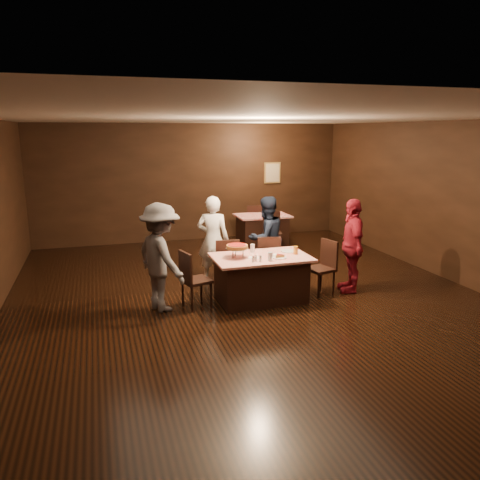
# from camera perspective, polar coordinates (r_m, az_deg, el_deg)

# --- Properties ---
(room) EXTENTS (10.00, 10.04, 3.02)m
(room) POSITION_cam_1_polar(r_m,az_deg,el_deg) (7.39, 1.86, 8.00)
(room) COLOR black
(room) RESTS_ON ground
(main_table) EXTENTS (1.60, 1.00, 0.77)m
(main_table) POSITION_cam_1_polar(r_m,az_deg,el_deg) (7.89, 2.55, -4.70)
(main_table) COLOR #B4180C
(main_table) RESTS_ON ground
(back_table) EXTENTS (1.30, 0.90, 0.77)m
(back_table) POSITION_cam_1_polar(r_m,az_deg,el_deg) (11.72, 2.73, 1.22)
(back_table) COLOR red
(back_table) RESTS_ON ground
(chair_far_left) EXTENTS (0.46, 0.46, 0.95)m
(chair_far_left) POSITION_cam_1_polar(r_m,az_deg,el_deg) (8.43, -1.72, -2.87)
(chair_far_left) COLOR black
(chair_far_left) RESTS_ON ground
(chair_far_right) EXTENTS (0.50, 0.50, 0.95)m
(chair_far_right) POSITION_cam_1_polar(r_m,az_deg,el_deg) (8.67, 3.39, -2.44)
(chair_far_right) COLOR black
(chair_far_right) RESTS_ON ground
(chair_end_left) EXTENTS (0.51, 0.51, 0.95)m
(chair_end_left) POSITION_cam_1_polar(r_m,az_deg,el_deg) (7.58, -5.33, -4.78)
(chair_end_left) COLOR black
(chair_end_left) RESTS_ON ground
(chair_end_right) EXTENTS (0.51, 0.51, 0.95)m
(chair_end_right) POSITION_cam_1_polar(r_m,az_deg,el_deg) (8.28, 9.76, -3.36)
(chair_end_right) COLOR black
(chair_end_right) RESTS_ON ground
(chair_back_near) EXTENTS (0.50, 0.50, 0.95)m
(chair_back_near) POSITION_cam_1_polar(r_m,az_deg,el_deg) (11.06, 3.96, 0.96)
(chair_back_near) COLOR black
(chair_back_near) RESTS_ON ground
(chair_back_far) EXTENTS (0.51, 0.51, 0.95)m
(chair_back_far) POSITION_cam_1_polar(r_m,az_deg,el_deg) (12.25, 1.78, 2.18)
(chair_back_far) COLOR black
(chair_back_far) RESTS_ON ground
(diner_white_jacket) EXTENTS (0.71, 0.61, 1.65)m
(diner_white_jacket) POSITION_cam_1_polar(r_m,az_deg,el_deg) (8.75, -3.31, 0.06)
(diner_white_jacket) COLOR white
(diner_white_jacket) RESTS_ON ground
(diner_navy_hoodie) EXTENTS (0.93, 0.82, 1.60)m
(diner_navy_hoodie) POSITION_cam_1_polar(r_m,az_deg,el_deg) (8.98, 3.20, 0.25)
(diner_navy_hoodie) COLOR #151E31
(diner_navy_hoodie) RESTS_ON ground
(diner_grey_knit) EXTENTS (1.02, 1.28, 1.72)m
(diner_grey_knit) POSITION_cam_1_polar(r_m,az_deg,el_deg) (7.45, -9.63, -2.11)
(diner_grey_knit) COLOR #5D5C62
(diner_grey_knit) RESTS_ON ground
(diner_red_shirt) EXTENTS (0.66, 1.05, 1.67)m
(diner_red_shirt) POSITION_cam_1_polar(r_m,az_deg,el_deg) (8.47, 13.46, -0.65)
(diner_red_shirt) COLOR maroon
(diner_red_shirt) RESTS_ON ground
(pizza_stand) EXTENTS (0.38, 0.38, 0.22)m
(pizza_stand) POSITION_cam_1_polar(r_m,az_deg,el_deg) (7.66, -0.35, -0.82)
(pizza_stand) COLOR black
(pizza_stand) RESTS_ON main_table
(plate_with_slice) EXTENTS (0.25, 0.25, 0.06)m
(plate_with_slice) POSITION_cam_1_polar(r_m,az_deg,el_deg) (7.69, 4.79, -2.00)
(plate_with_slice) COLOR white
(plate_with_slice) RESTS_ON main_table
(plate_empty) EXTENTS (0.25, 0.25, 0.01)m
(plate_empty) POSITION_cam_1_polar(r_m,az_deg,el_deg) (8.11, 5.89, -1.37)
(plate_empty) COLOR white
(plate_empty) RESTS_ON main_table
(glass_front_left) EXTENTS (0.08, 0.08, 0.14)m
(glass_front_left) POSITION_cam_1_polar(r_m,az_deg,el_deg) (7.50, 3.72, -2.02)
(glass_front_left) COLOR silver
(glass_front_left) RESTS_ON main_table
(glass_amber) EXTENTS (0.08, 0.08, 0.14)m
(glass_amber) POSITION_cam_1_polar(r_m,az_deg,el_deg) (7.93, 6.80, -1.25)
(glass_amber) COLOR #BF7F26
(glass_amber) RESTS_ON main_table
(glass_back) EXTENTS (0.08, 0.08, 0.14)m
(glass_back) POSITION_cam_1_polar(r_m,az_deg,el_deg) (8.02, 1.53, -1.01)
(glass_back) COLOR silver
(glass_back) RESTS_ON main_table
(condiments) EXTENTS (0.17, 0.10, 0.09)m
(condiments) POSITION_cam_1_polar(r_m,az_deg,el_deg) (7.45, 2.01, -2.28)
(condiments) COLOR silver
(condiments) RESTS_ON main_table
(napkin_center) EXTENTS (0.19, 0.19, 0.01)m
(napkin_center) POSITION_cam_1_polar(r_m,az_deg,el_deg) (7.88, 4.64, -1.80)
(napkin_center) COLOR white
(napkin_center) RESTS_ON main_table
(napkin_left) EXTENTS (0.21, 0.21, 0.01)m
(napkin_left) POSITION_cam_1_polar(r_m,az_deg,el_deg) (7.68, 1.65, -2.15)
(napkin_left) COLOR white
(napkin_left) RESTS_ON main_table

